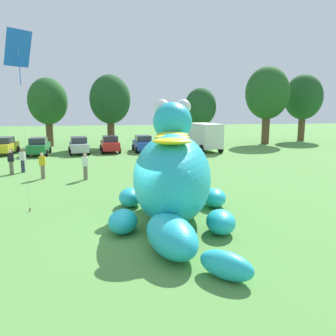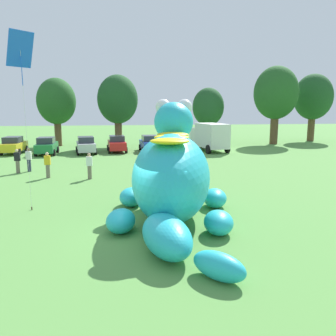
% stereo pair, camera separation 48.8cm
% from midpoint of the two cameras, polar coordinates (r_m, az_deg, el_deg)
% --- Properties ---
extents(ground_plane, '(160.00, 160.00, 0.00)m').
position_cam_midpoint_polar(ground_plane, '(13.06, -2.32, -10.54)').
color(ground_plane, '#568E42').
extents(giant_inflatable_creature, '(5.71, 10.02, 5.00)m').
position_cam_midpoint_polar(giant_inflatable_creature, '(14.08, 1.61, -1.28)').
color(giant_inflatable_creature, '#23B2C6').
rests_on(giant_inflatable_creature, ground).
extents(car_yellow, '(1.98, 4.12, 1.72)m').
position_cam_midpoint_polar(car_yellow, '(37.85, -24.03, 3.51)').
color(car_yellow, yellow).
rests_on(car_yellow, ground).
extents(car_green, '(2.07, 4.17, 1.72)m').
position_cam_midpoint_polar(car_green, '(35.93, -19.24, 3.51)').
color(car_green, '#1E7238').
rests_on(car_green, ground).
extents(car_silver, '(2.41, 4.31, 1.72)m').
position_cam_midpoint_polar(car_silver, '(35.56, -13.17, 3.75)').
color(car_silver, '#B7BABF').
rests_on(car_silver, ground).
extents(car_red, '(2.20, 4.23, 1.72)m').
position_cam_midpoint_polar(car_red, '(36.28, -8.16, 4.03)').
color(car_red, red).
rests_on(car_red, ground).
extents(car_blue, '(2.14, 4.20, 1.72)m').
position_cam_midpoint_polar(car_blue, '(36.29, -2.72, 4.12)').
color(car_blue, '#2347B7').
rests_on(car_blue, ground).
extents(box_truck, '(3.17, 6.64, 2.95)m').
position_cam_midpoint_polar(box_truck, '(37.18, 7.25, 5.34)').
color(box_truck, silver).
rests_on(box_truck, ground).
extents(tree_mid_left, '(4.55, 4.55, 8.08)m').
position_cam_midpoint_polar(tree_mid_left, '(43.50, -17.82, 10.48)').
color(tree_mid_left, brown).
rests_on(tree_mid_left, ground).
extents(tree_centre_left, '(4.73, 4.73, 8.40)m').
position_cam_midpoint_polar(tree_centre_left, '(41.28, -8.06, 11.19)').
color(tree_centre_left, brown).
rests_on(tree_centre_left, ground).
extents(tree_centre, '(4.00, 4.00, 7.09)m').
position_cam_midpoint_polar(tree_centre, '(44.43, 7.04, 10.02)').
color(tree_centre, brown).
rests_on(tree_centre, ground).
extents(tree_centre_right, '(5.47, 5.47, 9.71)m').
position_cam_midpoint_polar(tree_centre_right, '(45.78, 17.87, 11.77)').
color(tree_centre_right, brown).
rests_on(tree_centre_right, ground).
extents(tree_mid_right, '(5.15, 5.15, 9.14)m').
position_cam_midpoint_polar(tree_mid_right, '(51.75, 23.33, 10.77)').
color(tree_mid_right, brown).
rests_on(tree_mid_right, ground).
extents(spectator_near_inflatable, '(0.38, 0.26, 1.71)m').
position_cam_midpoint_polar(spectator_near_inflatable, '(26.66, -21.73, 1.26)').
color(spectator_near_inflatable, '#2D334C').
rests_on(spectator_near_inflatable, ground).
extents(spectator_mid_field, '(0.38, 0.26, 1.71)m').
position_cam_midpoint_polar(spectator_mid_field, '(22.65, -12.38, 0.30)').
color(spectator_mid_field, '#726656').
rests_on(spectator_mid_field, ground).
extents(spectator_by_cars, '(0.38, 0.26, 1.71)m').
position_cam_midpoint_polar(spectator_by_cars, '(23.79, -18.89, 0.45)').
color(spectator_by_cars, '#726656').
rests_on(spectator_by_cars, ground).
extents(spectator_wandering, '(0.38, 0.26, 1.71)m').
position_cam_midpoint_polar(spectator_wandering, '(26.32, -23.35, 1.04)').
color(spectator_wandering, '#726656').
rests_on(spectator_wandering, ground).
extents(spectator_far_side, '(0.38, 0.26, 1.71)m').
position_cam_midpoint_polar(spectator_far_side, '(23.44, -1.40, 0.85)').
color(spectator_far_side, black).
rests_on(spectator_far_side, ground).
extents(tethered_flying_kite, '(1.13, 1.13, 7.73)m').
position_cam_midpoint_polar(tethered_flying_kite, '(16.27, -22.58, 17.45)').
color(tethered_flying_kite, brown).
rests_on(tethered_flying_kite, ground).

